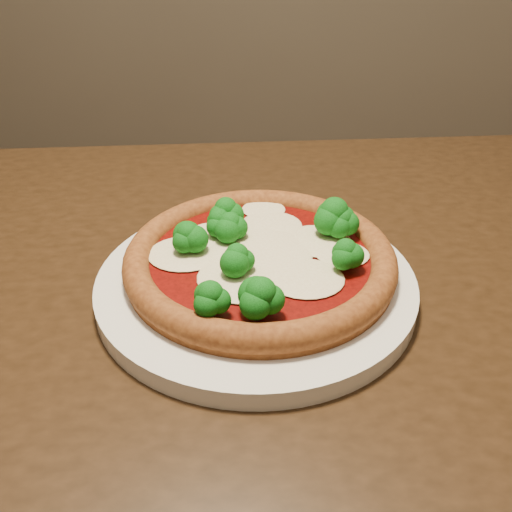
{
  "coord_description": "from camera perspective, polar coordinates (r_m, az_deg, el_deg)",
  "views": [
    {
      "loc": [
        0.19,
        -0.39,
        1.07
      ],
      "look_at": [
        0.16,
        0.05,
        0.79
      ],
      "focal_mm": 40.0,
      "sensor_mm": 36.0,
      "label": 1
    }
  ],
  "objects": [
    {
      "name": "pizza",
      "position": [
        0.53,
        0.49,
        0.0
      ],
      "size": [
        0.26,
        0.26,
        0.06
      ],
      "rotation": [
        0.0,
        0.0,
        0.0
      ],
      "color": "brown",
      "rests_on": "plate"
    },
    {
      "name": "plate",
      "position": [
        0.54,
        -0.0,
        -2.77
      ],
      "size": [
        0.3,
        0.3,
        0.02
      ],
      "primitive_type": "cylinder",
      "color": "silver",
      "rests_on": "dining_table"
    },
    {
      "name": "dining_table",
      "position": [
        0.62,
        -4.79,
        -11.22
      ],
      "size": [
        1.2,
        0.88,
        0.75
      ],
      "rotation": [
        0.0,
        0.0,
        0.14
      ],
      "color": "black",
      "rests_on": "floor"
    }
  ]
}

